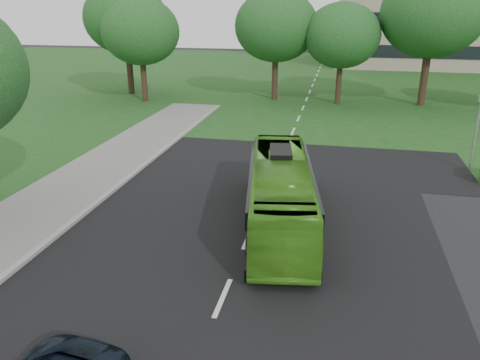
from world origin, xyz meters
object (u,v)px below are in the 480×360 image
(tree_park_a, at_px, (141,32))
(tree_park_f, at_px, (126,18))
(tree_park_b, at_px, (276,26))
(tree_park_c, at_px, (342,36))
(tree_park_d, at_px, (433,13))
(bus, at_px, (280,194))
(camera_pole, at_px, (478,123))

(tree_park_a, bearing_deg, tree_park_f, 130.48)
(tree_park_a, xyz_separation_m, tree_park_f, (-2.84, 3.33, 0.97))
(tree_park_b, bearing_deg, tree_park_a, -163.28)
(tree_park_c, xyz_separation_m, tree_park_f, (-19.86, 0.77, 1.25))
(tree_park_d, xyz_separation_m, tree_park_f, (-26.97, -0.03, -0.55))
(tree_park_b, bearing_deg, tree_park_c, -8.15)
(tree_park_d, height_order, bus, tree_park_d)
(tree_park_c, height_order, bus, tree_park_c)
(tree_park_d, height_order, tree_park_f, tree_park_d)
(tree_park_b, height_order, tree_park_f, tree_park_f)
(tree_park_c, relative_size, tree_park_d, 0.76)
(tree_park_b, relative_size, tree_park_c, 1.12)
(bus, bearing_deg, tree_park_d, 62.08)
(bus, bearing_deg, tree_park_a, 114.93)
(tree_park_a, relative_size, tree_park_b, 0.93)
(tree_park_d, bearing_deg, camera_pole, -89.72)
(bus, distance_m, camera_pole, 12.55)
(tree_park_f, bearing_deg, tree_park_d, 0.06)
(tree_park_c, relative_size, bus, 0.89)
(tree_park_b, distance_m, camera_pole, 21.99)
(tree_park_b, height_order, tree_park_d, tree_park_d)
(tree_park_c, bearing_deg, tree_park_f, 177.79)
(tree_park_b, distance_m, bus, 26.80)
(tree_park_c, bearing_deg, camera_pole, -66.46)
(tree_park_a, xyz_separation_m, bus, (15.21, -22.63, -4.71))
(bus, height_order, camera_pole, camera_pole)
(tree_park_f, bearing_deg, camera_pole, -32.58)
(tree_park_d, bearing_deg, tree_park_a, -172.07)
(bus, bearing_deg, tree_park_c, 76.92)
(tree_park_a, bearing_deg, tree_park_c, 8.58)
(tree_park_d, bearing_deg, tree_park_f, -179.94)
(bus, relative_size, camera_pole, 2.43)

